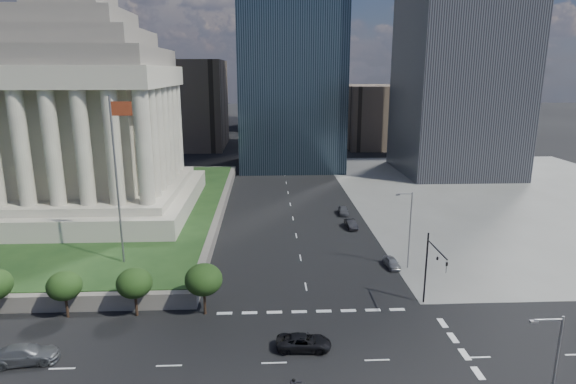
{
  "coord_description": "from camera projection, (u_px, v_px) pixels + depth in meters",
  "views": [
    {
      "loc": [
        -4.48,
        -31.71,
        24.48
      ],
      "look_at": [
        -2.25,
        16.73,
        12.29
      ],
      "focal_mm": 30.0,
      "sensor_mm": 36.0,
      "label": 1
    }
  ],
  "objects": [
    {
      "name": "flagpole",
      "position": [
        117.0,
        172.0,
        55.97
      ],
      "size": [
        2.52,
        0.24,
        20.0
      ],
      "color": "slate",
      "rests_on": "plaza_lawn"
    },
    {
      "name": "parked_sedan_near",
      "position": [
        392.0,
        263.0,
        61.72
      ],
      "size": [
        3.83,
        1.8,
        1.27
      ],
      "primitive_type": "imported",
      "rotation": [
        0.0,
        0.0,
        0.08
      ],
      "color": "gray",
      "rests_on": "ground"
    },
    {
      "name": "midrise_glass",
      "position": [
        291.0,
        49.0,
        121.7
      ],
      "size": [
        26.0,
        26.0,
        60.0
      ],
      "primitive_type": "cube",
      "color": "black",
      "rests_on": "ground"
    },
    {
      "name": "war_memorial",
      "position": [
        80.0,
        91.0,
        76.66
      ],
      "size": [
        34.0,
        34.0,
        39.0
      ],
      "primitive_type": null,
      "color": "#A09886",
      "rests_on": "plaza_lawn"
    },
    {
      "name": "pickup_truck",
      "position": [
        304.0,
        342.0,
        43.46
      ],
      "size": [
        2.58,
        5.11,
        1.39
      ],
      "primitive_type": "imported",
      "rotation": [
        0.0,
        0.0,
        1.51
      ],
      "color": "black",
      "rests_on": "ground"
    },
    {
      "name": "sidewalk_ne",
      "position": [
        516.0,
        196.0,
        97.07
      ],
      "size": [
        68.0,
        90.0,
        0.03
      ],
      "primitive_type": "cube",
      "color": "slate",
      "rests_on": "ground"
    },
    {
      "name": "traffic_signal_ne",
      "position": [
        432.0,
        264.0,
        49.44
      ],
      "size": [
        0.3,
        5.74,
        8.0
      ],
      "color": "black",
      "rests_on": "ground"
    },
    {
      "name": "parked_sedan_far",
      "position": [
        343.0,
        210.0,
        84.6
      ],
      "size": [
        1.95,
        4.26,
        1.42
      ],
      "primitive_type": "imported",
      "rotation": [
        0.0,
        0.0,
        -0.07
      ],
      "color": "#525359",
      "rests_on": "ground"
    },
    {
      "name": "building_filler_ne",
      "position": [
        374.0,
        116.0,
        161.83
      ],
      "size": [
        20.0,
        30.0,
        20.0
      ],
      "primitive_type": "cube",
      "color": "#4F4236",
      "rests_on": "ground"
    },
    {
      "name": "plaza_lawn",
      "position": [
        32.0,
        206.0,
        82.87
      ],
      "size": [
        64.0,
        68.0,
        0.1
      ],
      "primitive_type": "cube",
      "color": "#1B3616",
      "rests_on": "plaza_terrace"
    },
    {
      "name": "building_filler_nw",
      "position": [
        188.0,
        104.0,
        158.08
      ],
      "size": [
        24.0,
        30.0,
        28.0
      ],
      "primitive_type": "cube",
      "color": "#4F4236",
      "rests_on": "ground"
    },
    {
      "name": "suv_grey",
      "position": [
        25.0,
        354.0,
        41.43
      ],
      "size": [
        5.78,
        2.94,
        1.61
      ],
      "primitive_type": "imported",
      "rotation": [
        0.0,
        0.0,
        1.7
      ],
      "color": "#4E5155",
      "rests_on": "ground"
    },
    {
      "name": "street_lamp_north",
      "position": [
        409.0,
        226.0,
        60.33
      ],
      "size": [
        2.13,
        0.22,
        10.0
      ],
      "color": "slate",
      "rests_on": "ground"
    },
    {
      "name": "parked_sedan_mid",
      "position": [
        351.0,
        224.0,
        77.13
      ],
      "size": [
        4.19,
        1.73,
        1.35
      ],
      "primitive_type": "imported",
      "rotation": [
        0.0,
        0.0,
        0.07
      ],
      "color": "black",
      "rests_on": "ground"
    },
    {
      "name": "street_lamp_south",
      "position": [
        551.0,
        379.0,
        30.29
      ],
      "size": [
        2.13,
        0.22,
        10.0
      ],
      "color": "slate",
      "rests_on": "ground"
    },
    {
      "name": "ground",
      "position": [
        282.0,
        162.0,
        133.77
      ],
      "size": [
        500.0,
        500.0,
        0.0
      ],
      "primitive_type": "plane",
      "color": "black",
      "rests_on": "ground"
    },
    {
      "name": "plaza_terrace",
      "position": [
        33.0,
        212.0,
        83.1
      ],
      "size": [
        66.0,
        70.0,
        1.8
      ],
      "primitive_type": "cube",
      "color": "#605A52",
      "rests_on": "ground"
    }
  ]
}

